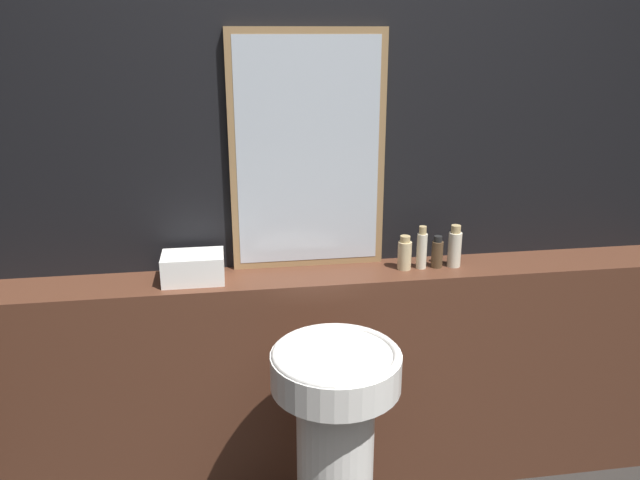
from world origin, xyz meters
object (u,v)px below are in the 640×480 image
lotion_bottle (437,253)px  body_wash_bottle (455,247)px  mirror (308,153)px  towel_stack (193,267)px  shampoo_bottle (405,254)px  conditioner_bottle (422,249)px  pedestal_sink (335,445)px

lotion_bottle → body_wash_bottle: 0.07m
mirror → towel_stack: mirror is taller
shampoo_bottle → conditioner_bottle: (0.07, 0.00, 0.02)m
lotion_bottle → shampoo_bottle: bearing=180.0°
conditioner_bottle → body_wash_bottle: conditioner_bottle is taller
mirror → shampoo_bottle: bearing=-15.8°
towel_stack → shampoo_bottle: bearing=0.0°
pedestal_sink → conditioner_bottle: size_ratio=5.15×
shampoo_bottle → lotion_bottle: (0.13, 0.00, -0.00)m
pedestal_sink → conditioner_bottle: 0.78m
towel_stack → conditioner_bottle: 0.84m
body_wash_bottle → mirror: bearing=169.7°
pedestal_sink → towel_stack: towel_stack is taller
pedestal_sink → lotion_bottle: bearing=43.6°
pedestal_sink → body_wash_bottle: (0.53, 0.44, 0.50)m
conditioner_bottle → body_wash_bottle: size_ratio=1.01×
pedestal_sink → conditioner_bottle: bearing=47.7°
lotion_bottle → body_wash_bottle: (0.07, -0.00, 0.02)m
pedestal_sink → towel_stack: bearing=134.7°
pedestal_sink → lotion_bottle: lotion_bottle is taller
pedestal_sink → mirror: 1.01m
towel_stack → shampoo_bottle: 0.78m
pedestal_sink → mirror: size_ratio=0.98×
shampoo_bottle → lotion_bottle: bearing=0.0°
lotion_bottle → mirror: bearing=168.3°
shampoo_bottle → body_wash_bottle: 0.20m
mirror → conditioner_bottle: bearing=-13.4°
towel_stack → conditioner_bottle: conditioner_bottle is taller
towel_stack → conditioner_bottle: bearing=0.0°
shampoo_bottle → mirror: bearing=164.2°
pedestal_sink → body_wash_bottle: bearing=39.8°
pedestal_sink → lotion_bottle: (0.47, 0.44, 0.48)m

